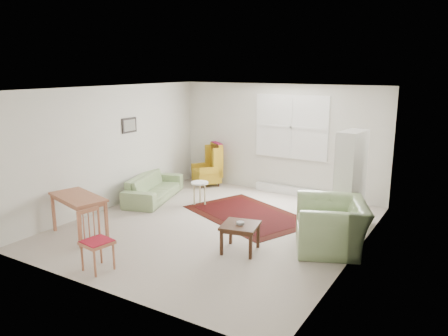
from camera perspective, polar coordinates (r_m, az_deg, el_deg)
The scene contains 10 objects.
room at distance 7.88m, azimuth -0.21°, elevation 1.32°, with size 5.04×5.54×2.51m.
rug at distance 8.69m, azimuth 3.16°, elevation -6.08°, with size 2.44×1.57×0.02m, color black, non-canonical shape.
sofa at distance 9.74m, azimuth -9.17°, elevation -1.90°, with size 1.85×0.72×0.75m, color #87A06B.
armchair at distance 7.20m, azimuth 13.87°, elevation -6.66°, with size 1.22×1.06×0.95m, color #87A06B.
wingback_chair at distance 10.72m, azimuth -2.31°, elevation 0.48°, with size 0.61×0.65×1.06m, color #B78E1C, non-canonical shape.
coffee_table at distance 6.98m, azimuth 2.13°, elevation -9.07°, with size 0.56×0.56×0.46m, color #3B2012, non-canonical shape.
stool at distance 9.30m, azimuth -3.19°, elevation -3.27°, with size 0.37×0.37×0.49m, color white, non-canonical shape.
cabinet at distance 8.36m, azimuth 16.20°, elevation -1.24°, with size 0.37×0.70×1.74m, color silver, non-canonical shape.
desk at distance 7.96m, azimuth -18.39°, elevation -5.94°, with size 1.13×0.56×0.71m, color #AB6645, non-canonical shape.
desk_chair at distance 6.54m, azimuth -16.27°, elevation -9.14°, with size 0.39×0.39×0.89m, color #AB6645, non-canonical shape.
Camera 1 is at (4.03, -6.38, 2.85)m, focal length 35.00 mm.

